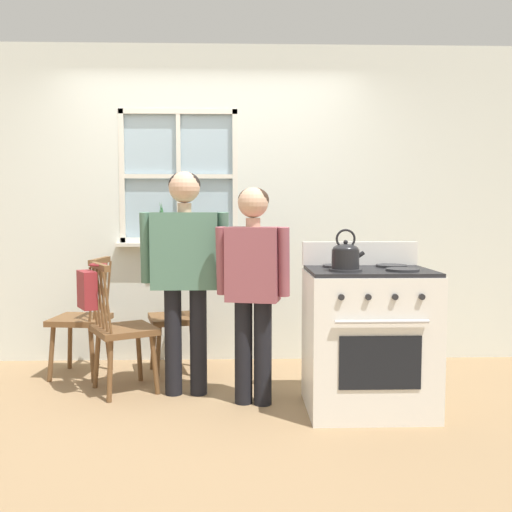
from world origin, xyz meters
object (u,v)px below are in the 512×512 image
Objects in this scene: chair_near_wall at (178,319)px; handbag at (87,289)px; person_teen_center at (253,275)px; person_elderly_left at (185,258)px; chair_center_cluster at (83,320)px; kettle at (346,255)px; potted_plant at (161,228)px; chair_by_window at (122,331)px; stove at (368,338)px.

chair_near_wall and handbag have the same top height.
handbag is (-1.14, 0.18, -0.11)m from person_teen_center.
chair_center_cluster is at bearing 150.18° from person_elderly_left.
handbag is (-1.70, 0.44, -0.26)m from kettle.
person_teen_center is at bearing -55.64° from potted_plant.
chair_by_window is at bearing -52.86° from chair_near_wall.
person_teen_center reaches higher than chair_center_cluster.
chair_by_window is 1.09m from potted_plant.
person_elderly_left reaches higher than chair_center_cluster.
chair_by_window and chair_center_cluster have the same top height.
person_elderly_left reaches higher than chair_near_wall.
chair_near_wall is 1.62m from kettle.
stove reaches higher than chair_near_wall.
person_teen_center reaches higher than chair_by_window.
chair_by_window is 0.57m from chair_near_wall.
person_teen_center is at bearing -8.81° from handbag.
chair_center_cluster is 0.59× the size of person_elderly_left.
person_elderly_left is at bearing -127.70° from chair_by_window.
person_teen_center is at bearing -135.69° from chair_by_window.
potted_plant is at bearing -168.46° from chair_near_wall.
handbag is (-0.21, -0.11, 0.32)m from chair_by_window.
person_elderly_left is at bearing -2.64° from chair_near_wall.
person_elderly_left reaches higher than chair_by_window.
potted_plant reaches higher than chair_near_wall.
stove is at bearing -39.41° from potted_plant.
potted_plant reaches higher than handbag.
chair_center_cluster is at bearing 158.06° from stove.
person_elderly_left is 5.11× the size of handbag.
person_elderly_left is (0.85, -0.49, 0.53)m from chair_center_cluster.
chair_near_wall is 2.62× the size of potted_plant.
person_elderly_left is at bearing 168.84° from person_teen_center.
stove is (1.21, -0.34, -0.49)m from person_elderly_left.
potted_plant is at bearing 140.59° from stove.
stove is at bearing 36.46° from kettle.
person_elderly_left reaches higher than potted_plant.
potted_plant is (-1.32, 1.36, 0.13)m from kettle.
person_teen_center reaches higher than handbag.
potted_plant is (0.57, 0.40, 0.71)m from chair_center_cluster.
chair_center_cluster is 2.62× the size of potted_plant.
chair_by_window is 0.59× the size of person_elderly_left.
kettle is at bearing -45.91° from potted_plant.
chair_by_window is 1.00× the size of chair_center_cluster.
person_elderly_left is 4.40× the size of potted_plant.
potted_plant is at bearing 134.09° from kettle.
stove is (0.74, -0.13, -0.40)m from person_teen_center.
person_teen_center is 1.34× the size of stove.
person_elderly_left is at bearing 164.20° from stove.
stove is at bearing 74.96° from chair_center_cluster.
potted_plant is 1.07m from handbag.
chair_center_cluster is 1.56m from person_teen_center.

